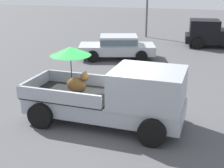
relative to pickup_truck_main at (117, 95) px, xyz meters
The scene contains 4 objects.
ground_plane 1.07m from the pickup_truck_main, behind, with size 80.00×80.00×0.00m, color #4C4C4F.
pickup_truck_main is the anchor object (origin of this frame).
pickup_truck_red 13.56m from the pickup_truck_main, 74.18° to the left, with size 4.91×2.42×1.80m.
parked_sedan_near 8.50m from the pickup_truck_main, 104.29° to the left, with size 4.61×2.84×1.33m.
Camera 1 is at (2.63, -8.63, 4.44)m, focal length 49.13 mm.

